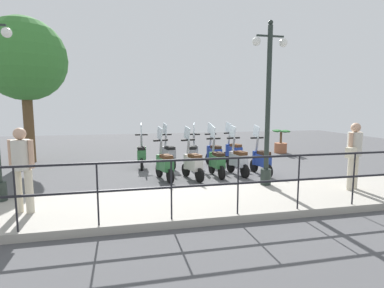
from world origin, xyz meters
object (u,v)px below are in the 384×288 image
object	(u,v)px
scooter_near_4	(164,164)
scooter_far_0	(233,151)
scooter_near_3	(193,163)
scooter_far_4	(142,154)
pedestrian_distant	(22,164)
potted_palm	(281,143)
pedestrian_with_bag	(354,151)
scooter_near_2	(217,161)
lamp_post_near	(268,115)
tree_large	(24,60)
scooter_far_2	(193,153)
scooter_near_0	(261,159)
scooter_far_1	(214,153)
scooter_far_3	(168,154)
scooter_near_1	(238,160)

from	to	relation	value
scooter_near_4	scooter_far_0	bearing A→B (deg)	-71.55
scooter_near_3	scooter_far_4	world-z (taller)	same
pedestrian_distant	scooter_far_0	size ratio (longest dim) A/B	1.03
potted_palm	pedestrian_with_bag	bearing A→B (deg)	165.42
scooter_near_2	scooter_near_4	world-z (taller)	same
potted_palm	scooter_near_4	size ratio (longest dim) A/B	0.69
pedestrian_with_bag	scooter_near_4	size ratio (longest dim) A/B	1.03
lamp_post_near	tree_large	world-z (taller)	tree_large
scooter_near_4	scooter_far_2	size ratio (longest dim) A/B	1.00
pedestrian_with_bag	tree_large	size ratio (longest dim) A/B	0.30
pedestrian_distant	lamp_post_near	bearing A→B (deg)	117.40
lamp_post_near	scooter_far_4	xyz separation A→B (m)	(3.47, 2.92, -1.43)
pedestrian_distant	scooter_near_3	bearing A→B (deg)	140.58
scooter_near_2	scooter_near_4	distance (m)	1.60
scooter_near_0	scooter_near_3	xyz separation A→B (m)	(-0.11, 2.21, 0.00)
scooter_near_2	scooter_far_0	bearing A→B (deg)	-38.37
scooter_far_1	scooter_far_3	bearing A→B (deg)	74.91
scooter_far_3	scooter_far_4	distance (m)	0.92
scooter_far_1	scooter_far_3	xyz separation A→B (m)	(0.16, 1.59, 0.00)
pedestrian_distant	scooter_near_3	distance (m)	4.49
pedestrian_distant	scooter_far_4	xyz separation A→B (m)	(4.34, -2.39, -0.60)
scooter_near_3	scooter_far_0	world-z (taller)	same
scooter_near_2	scooter_far_0	world-z (taller)	same
tree_large	scooter_near_1	size ratio (longest dim) A/B	3.46
scooter_far_1	scooter_far_4	xyz separation A→B (m)	(0.30, 2.50, 0.00)
pedestrian_with_bag	scooter_far_1	xyz separation A→B (m)	(4.03, 2.22, -0.60)
scooter_far_3	lamp_post_near	bearing A→B (deg)	-161.19
scooter_near_0	scooter_far_2	xyz separation A→B (m)	(1.61, 1.79, 0.00)
pedestrian_with_bag	scooter_near_1	size ratio (longest dim) A/B	1.03
scooter_near_1	scooter_far_1	bearing A→B (deg)	2.71
lamp_post_near	scooter_near_0	bearing A→B (deg)	-21.62
scooter_near_2	scooter_far_3	distance (m)	2.04
lamp_post_near	pedestrian_with_bag	size ratio (longest dim) A/B	2.52
scooter_near_2	tree_large	bearing A→B (deg)	54.69
scooter_far_1	scooter_far_3	world-z (taller)	same
pedestrian_with_bag	scooter_far_3	size ratio (longest dim) A/B	1.03
tree_large	scooter_far_4	world-z (taller)	tree_large
scooter_near_0	scooter_far_4	bearing A→B (deg)	56.81
pedestrian_distant	scooter_near_0	bearing A→B (deg)	130.85
pedestrian_with_bag	scooter_near_0	size ratio (longest dim) A/B	1.03
scooter_near_0	scooter_far_3	bearing A→B (deg)	51.48
lamp_post_near	potted_palm	world-z (taller)	lamp_post_near
tree_large	scooter_near_4	xyz separation A→B (m)	(-3.86, -4.61, -3.31)
scooter_far_4	tree_large	bearing A→B (deg)	67.46
tree_large	scooter_far_4	size ratio (longest dim) A/B	3.46
scooter_far_1	scooter_far_4	distance (m)	2.52
potted_palm	scooter_near_1	world-z (taller)	scooter_near_1
tree_large	scooter_far_3	size ratio (longest dim) A/B	3.46
scooter_near_2	scooter_far_4	distance (m)	2.77
potted_palm	scooter_far_0	size ratio (longest dim) A/B	0.69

